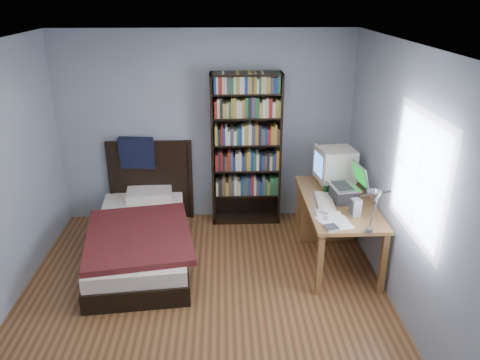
{
  "coord_description": "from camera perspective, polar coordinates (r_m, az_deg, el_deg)",
  "views": [
    {
      "loc": [
        0.22,
        -3.79,
        2.93
      ],
      "look_at": [
        0.39,
        0.77,
        1.06
      ],
      "focal_mm": 35.0,
      "sensor_mm": 36.0,
      "label": 1
    }
  ],
  "objects": [
    {
      "name": "room",
      "position": [
        4.15,
        -4.64,
        -1.69
      ],
      "size": [
        4.2,
        4.24,
        2.5
      ],
      "color": "#563119",
      "rests_on": "ground"
    },
    {
      "name": "laptop",
      "position": [
        5.33,
        12.71,
        -1.31
      ],
      "size": [
        0.4,
        0.4,
        0.44
      ],
      "color": "#2D2D30",
      "rests_on": "desk"
    },
    {
      "name": "speaker",
      "position": [
        5.02,
        13.92,
        -3.27
      ],
      "size": [
        0.11,
        0.11,
        0.19
      ],
      "primitive_type": "cube",
      "rotation": [
        0.0,
        0.0,
        0.19
      ],
      "color": "gray",
      "rests_on": "desk"
    },
    {
      "name": "mouse",
      "position": [
        5.62,
        10.84,
        -1.02
      ],
      "size": [
        0.06,
        0.1,
        0.03
      ],
      "primitive_type": "ellipsoid",
      "color": "silver",
      "rests_on": "desk"
    },
    {
      "name": "external_drive",
      "position": [
        4.73,
        11.06,
        -5.75
      ],
      "size": [
        0.15,
        0.15,
        0.03
      ],
      "primitive_type": "cube",
      "rotation": [
        0.0,
        0.0,
        0.27
      ],
      "color": "gray",
      "rests_on": "desk"
    },
    {
      "name": "bookshelf",
      "position": [
        6.05,
        0.75,
        3.66
      ],
      "size": [
        0.9,
        0.3,
        1.99
      ],
      "color": "black",
      "rests_on": "floor"
    },
    {
      "name": "phone_silver",
      "position": [
        5.02,
        10.16,
        -3.99
      ],
      "size": [
        0.09,
        0.1,
        0.02
      ],
      "primitive_type": "cube",
      "rotation": [
        0.0,
        0.0,
        0.58
      ],
      "color": "#B7B7BC",
      "rests_on": "desk"
    },
    {
      "name": "phone_grey",
      "position": [
        4.91,
        10.41,
        -4.65
      ],
      "size": [
        0.06,
        0.09,
        0.02
      ],
      "primitive_type": "cube",
      "rotation": [
        0.0,
        0.0,
        -0.23
      ],
      "color": "gray",
      "rests_on": "desk"
    },
    {
      "name": "desk_lamp",
      "position": [
        4.16,
        15.96,
        -2.42
      ],
      "size": [
        0.25,
        0.55,
        0.65
      ],
      "color": "#99999E",
      "rests_on": "desk"
    },
    {
      "name": "keyboard",
      "position": [
        5.29,
        10.27,
        -2.53
      ],
      "size": [
        0.22,
        0.48,
        0.04
      ],
      "primitive_type": "cube",
      "rotation": [
        0.0,
        0.07,
        -0.08
      ],
      "color": "beige",
      "rests_on": "desk"
    },
    {
      "name": "bed",
      "position": [
        5.68,
        -11.87,
        -6.37
      ],
      "size": [
        1.33,
        2.21,
        1.16
      ],
      "color": "black",
      "rests_on": "floor"
    },
    {
      "name": "desk",
      "position": [
        5.86,
        10.73,
        -3.59
      ],
      "size": [
        0.75,
        1.51,
        0.73
      ],
      "color": "brown",
      "rests_on": "floor"
    },
    {
      "name": "soda_can",
      "position": [
        5.49,
        10.46,
        -1.14
      ],
      "size": [
        0.06,
        0.06,
        0.11
      ],
      "primitive_type": "cylinder",
      "color": "#073317",
      "rests_on": "desk"
    },
    {
      "name": "crt_monitor",
      "position": [
        5.65,
        11.47,
        1.82
      ],
      "size": [
        0.46,
        0.42,
        0.48
      ],
      "color": "beige",
      "rests_on": "desk"
    }
  ]
}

